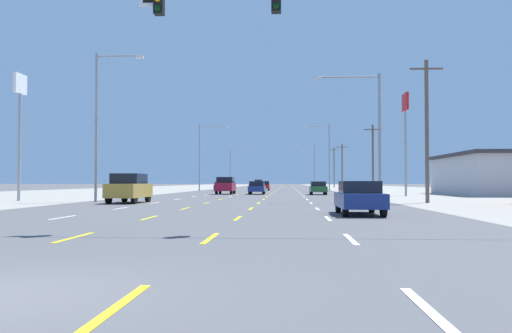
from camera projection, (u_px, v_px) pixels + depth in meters
ground_plane at (260, 192)px, 72.56m from camera, size 572.00×572.00×0.00m
lot_apron_left at (80, 192)px, 74.00m from camera, size 28.00×440.00×0.01m
lot_apron_right at (448, 193)px, 71.11m from camera, size 28.00×440.00×0.01m
lane_markings at (270, 189)px, 110.97m from camera, size 10.64×227.60×0.01m
signal_span_wire at (162, 64)px, 17.02m from camera, size 27.60×0.53×9.03m
sedan_far_right_nearest at (359, 197)px, 23.52m from camera, size 1.80×4.50×1.46m
suv_far_left_near at (129, 188)px, 36.46m from camera, size 1.98×4.90×1.98m
sedan_far_right_mid at (318, 188)px, 59.97m from camera, size 1.80×4.50×1.46m
sedan_center_turn_midfar at (257, 188)px, 61.66m from camera, size 1.80×4.50×1.46m
suv_inner_left_far at (226, 185)px, 62.67m from camera, size 1.98×4.90×1.98m
sedan_far_left_farther at (221, 186)px, 84.95m from camera, size 1.80×4.50×1.46m
hatchback_center_turn_farthest at (264, 186)px, 88.95m from camera, size 1.72×3.90×1.54m
hatchback_inner_left_distant_a at (253, 185)px, 116.73m from camera, size 1.72×3.90×1.54m
suv_inner_left_distant_b at (259, 183)px, 136.35m from camera, size 1.98×4.90×1.98m
storefront_right_row_1 at (509, 174)px, 58.31m from camera, size 13.03×17.16×4.49m
pole_sign_left_row_1 at (20, 108)px, 40.84m from camera, size 0.24×1.74×9.61m
pole_sign_right_row_1 at (405, 118)px, 54.36m from camera, size 0.24×2.21×10.34m
streetlight_left_row_0 at (100, 117)px, 39.11m from camera, size 3.53×0.26×10.80m
streetlight_right_row_0 at (372, 126)px, 37.95m from camera, size 4.65×0.26×9.08m
streetlight_left_row_1 at (203, 152)px, 84.82m from camera, size 4.87×0.26×10.41m
streetlight_right_row_1 at (327, 153)px, 83.68m from camera, size 4.12×0.26×10.33m
streetlight_left_row_2 at (232, 166)px, 130.52m from camera, size 4.28×0.26×8.98m
streetlight_right_row_2 at (313, 163)px, 129.40m from camera, size 4.50×0.26×10.28m
utility_pole_right_row_0 at (427, 128)px, 36.66m from camera, size 2.20×0.26×9.73m
utility_pole_right_row_1 at (373, 157)px, 68.04m from camera, size 2.20×0.26×8.63m
utility_pole_right_row_2 at (342, 166)px, 100.70m from camera, size 2.20×0.26×8.51m
utility_pole_right_row_3 at (334, 167)px, 134.07m from camera, size 2.20×0.26×9.96m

